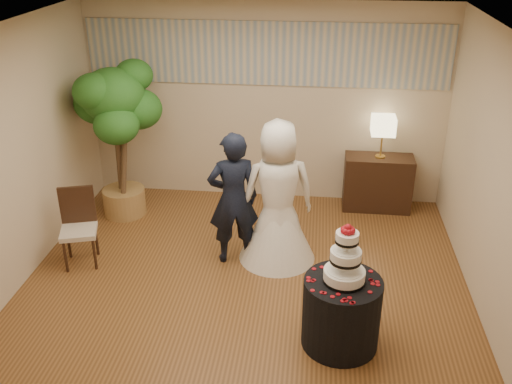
# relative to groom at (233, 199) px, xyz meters

# --- Properties ---
(floor) EXTENTS (5.00, 5.00, 0.00)m
(floor) POSITION_rel_groom_xyz_m (0.20, -0.68, -0.81)
(floor) COLOR brown
(floor) RESTS_ON ground
(ceiling) EXTENTS (5.00, 5.00, 0.00)m
(ceiling) POSITION_rel_groom_xyz_m (0.20, -0.68, 1.99)
(ceiling) COLOR white
(ceiling) RESTS_ON wall_back
(wall_back) EXTENTS (5.00, 0.06, 2.80)m
(wall_back) POSITION_rel_groom_xyz_m (0.20, 1.82, 0.59)
(wall_back) COLOR beige
(wall_back) RESTS_ON ground
(wall_front) EXTENTS (5.00, 0.06, 2.80)m
(wall_front) POSITION_rel_groom_xyz_m (0.20, -3.18, 0.59)
(wall_front) COLOR beige
(wall_front) RESTS_ON ground
(wall_left) EXTENTS (0.06, 5.00, 2.80)m
(wall_left) POSITION_rel_groom_xyz_m (-2.30, -0.68, 0.59)
(wall_left) COLOR beige
(wall_left) RESTS_ON ground
(wall_right) EXTENTS (0.06, 5.00, 2.80)m
(wall_right) POSITION_rel_groom_xyz_m (2.70, -0.68, 0.59)
(wall_right) COLOR beige
(wall_right) RESTS_ON ground
(mural_border) EXTENTS (4.90, 0.02, 0.85)m
(mural_border) POSITION_rel_groom_xyz_m (0.20, 1.80, 1.29)
(mural_border) COLOR #A5A59B
(mural_border) RESTS_ON wall_back
(groom) EXTENTS (0.68, 0.55, 1.62)m
(groom) POSITION_rel_groom_xyz_m (0.00, 0.00, 0.00)
(groom) COLOR black
(groom) RESTS_ON floor
(bride) EXTENTS (1.12, 1.12, 1.74)m
(bride) POSITION_rel_groom_xyz_m (0.51, 0.09, 0.06)
(bride) COLOR white
(bride) RESTS_ON floor
(cake_table) EXTENTS (0.85, 0.85, 0.72)m
(cake_table) POSITION_rel_groom_xyz_m (1.24, -1.39, -0.45)
(cake_table) COLOR black
(cake_table) RESTS_ON floor
(wedding_cake) EXTENTS (0.39, 0.39, 0.60)m
(wedding_cake) POSITION_rel_groom_xyz_m (1.24, -1.39, 0.21)
(wedding_cake) COLOR white
(wedding_cake) RESTS_ON cake_table
(console) EXTENTS (0.94, 0.42, 0.78)m
(console) POSITION_rel_groom_xyz_m (1.80, 1.56, -0.42)
(console) COLOR black
(console) RESTS_ON floor
(table_lamp) EXTENTS (0.31, 0.31, 0.58)m
(table_lamp) POSITION_rel_groom_xyz_m (1.80, 1.56, 0.26)
(table_lamp) COLOR #D0BE89
(table_lamp) RESTS_ON console
(ficus_tree) EXTENTS (1.37, 1.37, 2.16)m
(ficus_tree) POSITION_rel_groom_xyz_m (-1.69, 1.00, 0.27)
(ficus_tree) COLOR #26601E
(ficus_tree) RESTS_ON floor
(side_chair) EXTENTS (0.54, 0.55, 0.93)m
(side_chair) POSITION_rel_groom_xyz_m (-1.79, -0.30, -0.35)
(side_chair) COLOR black
(side_chair) RESTS_ON floor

